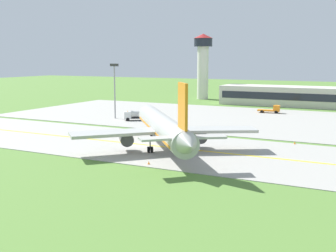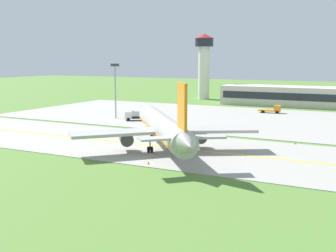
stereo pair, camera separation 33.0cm
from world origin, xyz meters
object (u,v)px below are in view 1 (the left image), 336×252
Objects in this scene: service_truck_baggage at (136,115)px; service_truck_fuel at (272,109)px; airplane_lead at (163,127)px; control_tower at (203,60)px; apron_light_mast at (115,84)px.

service_truck_baggage reaches higher than service_truck_fuel.
airplane_lead is 1.30× the size of control_tower.
service_truck_fuel is at bearing 85.30° from airplane_lead.
airplane_lead is at bearing -94.70° from service_truck_fuel.
service_truck_fuel is at bearing 41.07° from apron_light_mast.
airplane_lead is at bearing -71.74° from control_tower.
service_truck_baggage is 0.42× the size of apron_light_mast.
apron_light_mast is (-30.11, 29.74, 5.19)m from airplane_lead.
apron_light_mast is at bearing 174.46° from service_truck_baggage.
service_truck_fuel is at bearing -42.51° from control_tower.
airplane_lead is at bearing -44.64° from apron_light_mast.
apron_light_mast reaches higher than service_truck_baggage.
apron_light_mast is (-6.82, 0.66, 7.79)m from service_truck_baggage.
service_truck_fuel is (28.24, 31.22, -0.35)m from service_truck_baggage.
service_truck_fuel is 47.22m from apron_light_mast.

